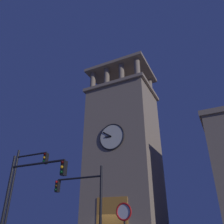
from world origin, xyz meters
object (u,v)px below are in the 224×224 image
Objects in this scene: traffic_signal_near at (25,188)px; traffic_signal_far at (21,183)px; traffic_signal_mid at (84,196)px; no_horn_sign at (124,217)px; clocktower at (124,153)px.

traffic_signal_near is 3.87m from traffic_signal_far.
traffic_signal_far reaches higher than traffic_signal_near.
traffic_signal_mid is 0.75× the size of traffic_signal_far.
clocktower is at bearing -66.67° from no_horn_sign.
no_horn_sign is (-8.42, 1.35, -2.23)m from traffic_signal_far.
no_horn_sign is (-5.58, 12.94, -6.85)m from clocktower.
traffic_signal_mid is at bearing -169.31° from traffic_signal_far.
traffic_signal_far is 8.81m from no_horn_sign.
no_horn_sign is at bearing 113.33° from clocktower.
no_horn_sign is at bearing 170.88° from traffic_signal_far.
clocktower is at bearing -89.30° from traffic_signal_near.
traffic_signal_near is at bearing 10.06° from no_horn_sign.
traffic_signal_near is at bearing 61.83° from traffic_signal_mid.
no_horn_sign is (-3.69, 2.24, -1.20)m from traffic_signal_mid.
traffic_signal_mid is at bearing -31.28° from no_horn_sign.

